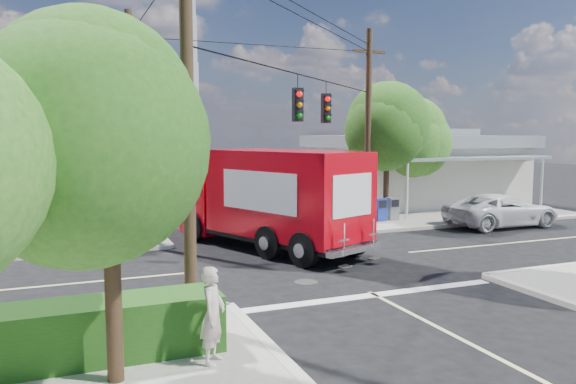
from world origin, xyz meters
TOP-DOWN VIEW (x-y plane):
  - ground at (0.00, 0.00)m, footprint 120.00×120.00m
  - sidewalk_ne at (10.88, 10.88)m, footprint 14.12×14.12m
  - road_markings at (0.00, -1.47)m, footprint 32.00×32.00m
  - building_ne at (12.50, 11.97)m, footprint 11.80×10.20m
  - radio_tower at (0.50, 20.00)m, footprint 0.80×0.80m
  - tree_sw_front at (-6.99, -7.54)m, footprint 3.88×3.78m
  - tree_ne_front at (7.21, 6.76)m, footprint 4.21×4.14m
  - tree_ne_back at (9.81, 8.96)m, footprint 3.77×3.66m
  - palm_nw_front at (-7.50, 7.50)m, footprint 3.01×3.08m
  - palm_nw_back at (-9.50, 9.00)m, footprint 3.01×3.08m
  - utility_poles at (-1.58, 1.60)m, footprint 12.00×10.68m
  - picket_fence at (-7.80, -5.60)m, footprint 5.94×0.06m
  - hedge_sw at (-8.00, -6.40)m, footprint 6.20×1.20m
  - vending_boxes at (6.50, 6.20)m, footprint 1.90×0.50m
  - delivery_truck at (-0.47, 2.48)m, footprint 5.57×8.96m
  - parked_car at (11.39, 3.33)m, footprint 5.52×2.59m
  - pedestrian at (-5.26, -7.38)m, footprint 0.72×0.79m

SIDE VIEW (x-z plane):
  - ground at x=0.00m, z-range 0.00..0.00m
  - road_markings at x=0.00m, z-range 0.00..0.01m
  - sidewalk_ne at x=10.88m, z-range 0.00..0.14m
  - picket_fence at x=-7.80m, z-range 0.18..1.18m
  - hedge_sw at x=-8.00m, z-range 0.14..1.24m
  - vending_boxes at x=6.50m, z-range 0.14..1.24m
  - parked_car at x=11.39m, z-range 0.00..1.53m
  - pedestrian at x=-5.26m, z-range 0.14..1.94m
  - delivery_truck at x=-0.47m, z-range 0.03..3.77m
  - building_ne at x=12.50m, z-range 0.07..4.57m
  - tree_ne_back at x=9.81m, z-range 1.27..7.10m
  - tree_sw_front at x=-6.99m, z-range 1.32..7.35m
  - palm_nw_back at x=-9.50m, z-range 2.08..7.27m
  - utility_poles at x=-1.58m, z-range 0.17..9.17m
  - tree_ne_front at x=7.21m, z-range 1.44..8.09m
  - palm_nw_front at x=-7.50m, z-range 2.25..7.84m
  - radio_tower at x=0.50m, z-range -2.86..14.14m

